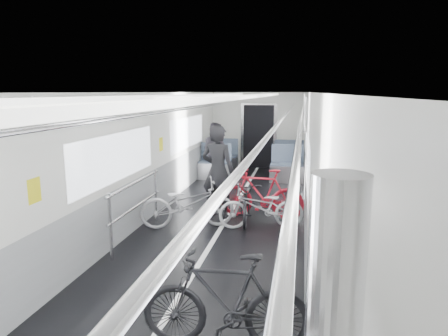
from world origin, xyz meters
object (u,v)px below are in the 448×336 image
object	(u,v)px
bike_right_far	(262,194)
person_seated	(214,150)
person_standing	(218,172)
bike_aisle	(247,200)
bike_right_near	(225,301)
bike_left_far	(187,204)
bike_right_mid	(261,207)

from	to	relation	value
bike_right_far	person_seated	bearing A→B (deg)	-149.82
bike_right_far	person_standing	distance (m)	0.94
bike_aisle	person_seated	world-z (taller)	person_seated
bike_right_near	bike_left_far	bearing A→B (deg)	-162.80
bike_right_near	person_seated	xyz separation A→B (m)	(-1.78, 7.57, 0.30)
person_seated	bike_right_mid	bearing A→B (deg)	130.62
bike_right_mid	bike_right_far	size ratio (longest dim) A/B	0.94
bike_left_far	person_seated	distance (m)	4.36
bike_aisle	person_seated	distance (m)	4.01
bike_right_mid	person_standing	bearing A→B (deg)	-134.31
bike_aisle	person_seated	size ratio (longest dim) A/B	0.97
bike_left_far	person_standing	xyz separation A→B (m)	(0.41, 0.70, 0.46)
bike_right_near	person_seated	distance (m)	7.79
bike_right_near	person_standing	bearing A→B (deg)	-171.93
person_standing	bike_aisle	bearing A→B (deg)	-176.56
bike_right_mid	bike_aisle	size ratio (longest dim) A/B	1.00
bike_right_mid	bike_aisle	world-z (taller)	same
bike_right_near	bike_aisle	world-z (taller)	bike_right_near
bike_right_far	bike_right_near	bearing A→B (deg)	5.35
bike_aisle	bike_right_near	bearing A→B (deg)	-90.68
bike_aisle	person_standing	bearing A→B (deg)	164.62
bike_left_far	bike_right_near	distance (m)	3.51
bike_right_far	bike_right_mid	bearing A→B (deg)	9.75
bike_aisle	bike_left_far	bearing A→B (deg)	-154.36
bike_left_far	person_seated	bearing A→B (deg)	-13.69
bike_right_far	bike_aisle	distance (m)	0.33
person_seated	bike_aisle	bearing A→B (deg)	128.76
bike_right_near	bike_right_mid	distance (m)	3.44
bike_right_mid	person_seated	world-z (taller)	person_seated
bike_left_far	person_standing	world-z (taller)	person_standing
person_seated	bike_right_near	bearing A→B (deg)	120.71
bike_right_mid	person_standing	xyz separation A→B (m)	(-0.90, 0.52, 0.50)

